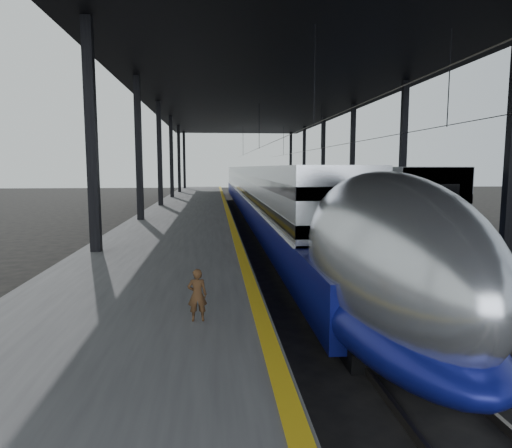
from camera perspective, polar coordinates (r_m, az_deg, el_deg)
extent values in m
plane|color=black|center=(12.21, 2.64, -11.84)|extent=(160.00, 160.00, 0.00)
cube|color=#4C4C4F|center=(31.68, -8.66, 0.73)|extent=(6.00, 80.00, 1.00)
cube|color=gold|center=(31.59, -3.60, 1.70)|extent=(0.30, 80.00, 0.01)
cube|color=slate|center=(31.81, -0.02, 0.08)|extent=(0.08, 80.00, 0.16)
cube|color=slate|center=(31.97, 2.56, 0.10)|extent=(0.08, 80.00, 0.16)
cube|color=slate|center=(32.64, 8.76, 0.17)|extent=(0.08, 80.00, 0.16)
cube|color=slate|center=(33.02, 11.18, 0.20)|extent=(0.08, 80.00, 0.16)
cube|color=black|center=(16.97, -19.79, 8.50)|extent=(0.35, 0.35, 9.00)
cube|color=black|center=(19.90, 29.30, 7.75)|extent=(0.35, 0.35, 9.00)
cube|color=black|center=(26.77, -14.42, 8.02)|extent=(0.35, 0.35, 9.00)
cube|color=black|center=(28.72, 17.88, 7.82)|extent=(0.35, 0.35, 9.00)
cube|color=black|center=(36.68, -11.94, 7.77)|extent=(0.35, 0.35, 9.00)
cube|color=black|center=(38.12, 11.94, 7.74)|extent=(0.35, 0.35, 9.00)
cube|color=black|center=(46.63, -10.51, 7.63)|extent=(0.35, 0.35, 9.00)
cube|color=black|center=(47.77, 8.38, 7.65)|extent=(0.35, 0.35, 9.00)
cube|color=black|center=(56.59, -9.59, 7.53)|extent=(0.35, 0.35, 9.00)
cube|color=black|center=(57.54, 6.02, 7.58)|extent=(0.35, 0.35, 9.00)
cube|color=black|center=(66.57, -8.95, 7.46)|extent=(0.35, 0.35, 9.00)
cube|color=black|center=(67.38, 4.35, 7.52)|extent=(0.35, 0.35, 9.00)
cube|color=black|center=(32.07, 1.13, 16.58)|extent=(18.00, 75.00, 0.45)
cylinder|color=slate|center=(31.68, 1.30, 9.87)|extent=(0.03, 74.00, 0.03)
cylinder|color=slate|center=(32.63, 10.18, 9.68)|extent=(0.03, 74.00, 0.03)
cube|color=#B4B6BB|center=(41.08, -0.22, 4.56)|extent=(2.71, 57.00, 3.74)
cube|color=navy|center=(39.66, -0.03, 2.78)|extent=(2.79, 62.00, 1.45)
cube|color=silver|center=(41.10, -0.22, 3.97)|extent=(2.81, 57.00, 0.09)
cube|color=black|center=(41.05, -0.22, 6.06)|extent=(2.75, 57.00, 0.39)
cube|color=black|center=(41.08, -0.22, 4.56)|extent=(2.75, 57.00, 0.39)
ellipsoid|color=#B4B6BB|center=(10.24, 15.50, -4.13)|extent=(2.71, 8.40, 3.74)
ellipsoid|color=navy|center=(10.50, 15.31, -9.91)|extent=(2.79, 8.40, 1.59)
ellipsoid|color=black|center=(7.77, 22.46, -2.31)|extent=(1.40, 2.20, 0.84)
cube|color=black|center=(10.73, 15.17, -13.67)|extent=(2.06, 2.60, 0.40)
cube|color=black|center=(31.81, 1.28, 0.29)|extent=(2.06, 2.60, 0.40)
cube|color=navy|center=(27.36, 13.10, 2.86)|extent=(2.84, 18.00, 3.86)
cube|color=gray|center=(19.60, 20.82, 0.97)|extent=(2.89, 1.20, 3.91)
cube|color=black|center=(18.98, 21.75, 3.36)|extent=(1.73, 0.06, 0.86)
cube|color=#B4130D|center=(19.10, 21.57, -0.59)|extent=(1.22, 0.06, 0.56)
cube|color=gray|center=(45.76, 5.60, 4.63)|extent=(2.84, 18.00, 3.86)
cube|color=gray|center=(64.51, 2.42, 5.36)|extent=(2.84, 18.00, 3.86)
cube|color=black|center=(22.01, 17.87, -3.15)|extent=(2.23, 2.40, 0.36)
cube|color=black|center=(42.94, 6.33, 1.99)|extent=(2.23, 2.40, 0.36)
imported|color=#482D18|center=(8.96, -7.35, -8.78)|extent=(0.38, 0.26, 1.03)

